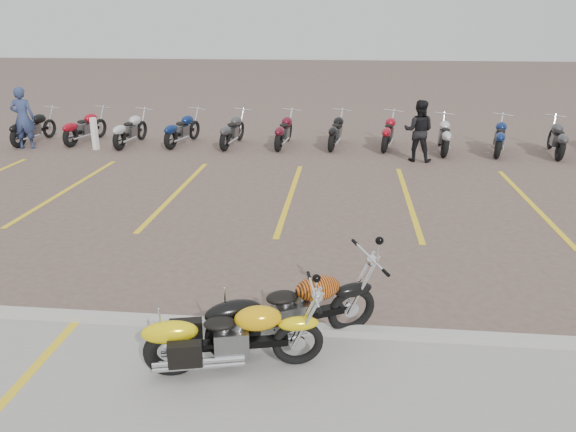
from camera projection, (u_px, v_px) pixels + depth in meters
name	position (u px, v px, depth m)	size (l,w,h in m)	color
ground	(266.00, 267.00, 9.29)	(100.00, 100.00, 0.00)	#6D574D
curb	(245.00, 326.00, 7.39)	(60.00, 0.18, 0.12)	#ADAAA3
parking_stripes	(290.00, 196.00, 13.04)	(38.00, 5.50, 0.01)	yellow
yellow_cruiser	(230.00, 338.00, 6.43)	(2.04, 0.61, 0.85)	black
flame_cruiser	(289.00, 313.00, 6.92)	(2.07, 1.16, 0.93)	black
person_a	(23.00, 118.00, 17.51)	(0.70, 0.46, 1.93)	navy
person_b	(419.00, 131.00, 15.97)	(0.85, 0.66, 1.75)	black
bollard	(95.00, 134.00, 17.51)	(0.15, 0.15, 1.00)	white
bg_bike_row	(309.00, 131.00, 17.70)	(19.11, 2.08, 1.10)	black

